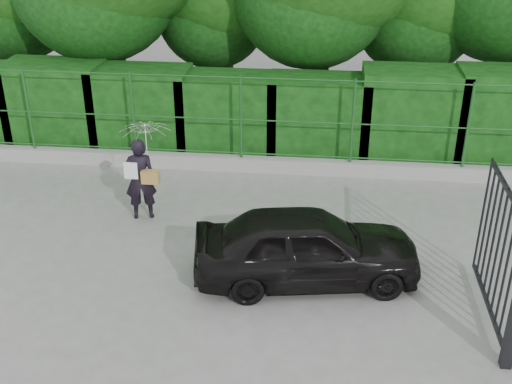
# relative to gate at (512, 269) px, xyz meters

# --- Properties ---
(ground) EXTENTS (80.00, 80.00, 0.00)m
(ground) POSITION_rel_gate_xyz_m (-4.60, 0.72, -1.19)
(ground) COLOR gray
(kerb) EXTENTS (14.00, 0.25, 0.30)m
(kerb) POSITION_rel_gate_xyz_m (-4.60, 5.22, -1.04)
(kerb) COLOR #9E9E99
(kerb) RESTS_ON ground
(fence) EXTENTS (14.13, 0.06, 1.80)m
(fence) POSITION_rel_gate_xyz_m (-4.38, 5.22, 0.01)
(fence) COLOR #1B511E
(fence) RESTS_ON kerb
(hedge) EXTENTS (14.20, 1.20, 2.10)m
(hedge) POSITION_rel_gate_xyz_m (-4.47, 6.22, -0.23)
(hedge) COLOR black
(hedge) RESTS_ON ground
(gate) EXTENTS (0.22, 2.33, 2.36)m
(gate) POSITION_rel_gate_xyz_m (0.00, 0.00, 0.00)
(gate) COLOR black
(gate) RESTS_ON ground
(woman) EXTENTS (0.92, 0.90, 1.85)m
(woman) POSITION_rel_gate_xyz_m (-5.66, 2.98, 0.03)
(woman) COLOR black
(woman) RESTS_ON ground
(car) EXTENTS (3.67, 1.95, 1.19)m
(car) POSITION_rel_gate_xyz_m (-2.66, 1.26, -0.59)
(car) COLOR black
(car) RESTS_ON ground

